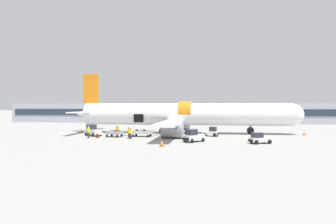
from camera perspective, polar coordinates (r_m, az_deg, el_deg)
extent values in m
plane|color=gray|center=(45.32, 3.71, -4.87)|extent=(500.00, 500.00, 0.00)
cube|color=yellow|center=(44.04, 0.85, -5.04)|extent=(23.35, 3.21, 0.01)
cube|color=#9EA3AD|center=(87.69, 5.74, -0.16)|extent=(108.55, 13.68, 5.44)
cube|color=#232D3D|center=(80.79, 5.55, -0.08)|extent=(106.38, 0.16, 1.74)
cylinder|color=white|center=(51.94, 3.29, -0.41)|extent=(35.60, 3.79, 3.79)
sphere|color=white|center=(53.54, 22.64, -0.46)|extent=(3.60, 3.60, 3.60)
cone|color=white|center=(56.23, -15.11, -0.33)|extent=(4.36, 3.49, 3.49)
cylinder|color=orange|center=(51.89, 3.28, -0.04)|extent=(2.14, 3.80, 3.80)
cube|color=orange|center=(56.02, -14.46, 4.31)|extent=(2.84, 0.28, 5.28)
cube|color=white|center=(52.02, -16.25, -0.04)|extent=(1.15, 8.56, 0.20)
cube|color=white|center=(59.94, -12.90, 0.14)|extent=(1.15, 8.56, 0.20)
cube|color=white|center=(43.96, 0.58, -2.06)|extent=(2.73, 15.29, 0.40)
cube|color=white|center=(60.27, 2.56, -1.18)|extent=(2.73, 15.29, 0.40)
cylinder|color=gray|center=(43.91, 0.82, -3.37)|extent=(3.12, 2.52, 2.52)
cylinder|color=gray|center=(60.41, 2.76, -2.12)|extent=(3.12, 2.52, 2.52)
cube|color=black|center=(51.34, -5.63, -1.18)|extent=(1.70, 0.12, 1.40)
cylinder|color=#56565B|center=(52.31, 15.43, -2.46)|extent=(0.22, 0.22, 1.78)
sphere|color=black|center=(52.37, 15.43, -3.43)|extent=(1.21, 1.21, 1.21)
cylinder|color=#56565B|center=(49.87, -1.04, -2.59)|extent=(0.22, 0.22, 1.78)
sphere|color=black|center=(49.93, -1.04, -3.61)|extent=(1.21, 1.21, 1.21)
cylinder|color=#56565B|center=(54.99, -0.20, -2.24)|extent=(0.22, 0.22, 1.78)
sphere|color=black|center=(55.05, -0.20, -3.16)|extent=(1.21, 1.21, 1.21)
cube|color=silver|center=(39.87, 5.01, -4.85)|extent=(2.93, 3.00, 0.70)
cube|color=#232833|center=(39.45, 4.48, -3.84)|extent=(1.69, 1.70, 0.77)
cube|color=black|center=(38.86, 3.40, -5.22)|extent=(0.92, 0.87, 0.35)
sphere|color=black|center=(39.67, 3.36, -5.33)|extent=(0.56, 0.56, 0.56)
sphere|color=black|center=(38.79, 4.57, -5.48)|extent=(0.56, 0.56, 0.56)
sphere|color=black|center=(41.02, 5.43, -5.12)|extent=(0.56, 0.56, 0.56)
sphere|color=black|center=(40.17, 6.64, -5.25)|extent=(0.56, 0.56, 0.56)
cube|color=silver|center=(48.97, -14.05, -3.73)|extent=(3.26, 2.94, 0.74)
cube|color=#232833|center=(49.38, -14.37, -2.79)|extent=(1.79, 1.73, 0.80)
cube|color=black|center=(50.37, -14.97, -3.77)|extent=(0.81, 1.00, 0.37)
sphere|color=black|center=(50.22, -14.05, -3.99)|extent=(0.56, 0.56, 0.56)
sphere|color=black|center=(49.61, -15.28, -4.06)|extent=(0.56, 0.56, 0.56)
sphere|color=black|center=(48.41, -12.78, -4.18)|extent=(0.56, 0.56, 0.56)
sphere|color=black|center=(47.78, -14.04, -4.25)|extent=(0.56, 0.56, 0.56)
cube|color=silver|center=(47.59, 8.10, -3.95)|extent=(2.56, 1.79, 0.58)
cube|color=#232833|center=(47.45, 8.59, -3.21)|extent=(1.27, 1.32, 0.67)
cube|color=black|center=(47.35, 9.54, -4.12)|extent=(0.38, 1.18, 0.29)
sphere|color=black|center=(46.84, 8.88, -4.34)|extent=(0.56, 0.56, 0.56)
sphere|color=black|center=(48.06, 9.19, -4.20)|extent=(0.56, 0.56, 0.56)
sphere|color=black|center=(47.19, 7.00, -4.29)|extent=(0.56, 0.56, 0.56)
sphere|color=black|center=(48.39, 7.35, -4.16)|extent=(0.56, 0.56, 0.56)
cube|color=silver|center=(39.75, 17.21, -5.04)|extent=(2.98, 2.12, 0.54)
cube|color=#232833|center=(39.45, 16.62, -4.23)|extent=(1.52, 1.40, 0.64)
cube|color=black|center=(39.06, 15.43, -5.30)|extent=(0.51, 1.05, 0.27)
sphere|color=black|center=(39.81, 15.64, -5.35)|extent=(0.56, 0.56, 0.56)
sphere|color=black|center=(38.82, 16.47, -5.52)|extent=(0.56, 0.56, 0.56)
sphere|color=black|center=(40.74, 17.92, -5.21)|extent=(0.56, 0.56, 0.56)
sphere|color=black|center=(39.78, 18.79, -5.37)|extent=(0.56, 0.56, 0.56)
cube|color=#999BA0|center=(46.70, -10.17, -4.14)|extent=(2.70, 1.88, 0.05)
cube|color=#999BA0|center=(46.11, -8.85, -3.87)|extent=(0.33, 1.43, 0.49)
cube|color=#999BA0|center=(46.07, -10.59, -3.88)|extent=(2.39, 0.51, 0.49)
cube|color=#999BA0|center=(47.28, -9.77, -3.75)|extent=(2.39, 0.51, 0.49)
cube|color=#333338|center=(45.93, -8.32, -4.47)|extent=(0.90, 0.25, 0.06)
sphere|color=black|center=(45.68, -9.65, -4.58)|extent=(0.40, 0.40, 0.40)
sphere|color=black|center=(46.95, -8.81, -4.43)|extent=(0.40, 0.40, 0.40)
sphere|color=black|center=(46.52, -11.54, -4.49)|extent=(0.40, 0.40, 0.40)
sphere|color=black|center=(47.77, -10.66, -4.34)|extent=(0.40, 0.40, 0.40)
cube|color=olive|center=(46.72, -10.78, -3.87)|extent=(0.54, 0.35, 0.40)
cube|color=#4C1E1E|center=(46.68, -9.46, -3.82)|extent=(0.48, 0.33, 0.47)
cube|color=black|center=(46.78, -10.01, -3.77)|extent=(0.42, 0.31, 0.54)
cube|color=#1E2347|center=(46.30, -9.29, -3.96)|extent=(0.40, 0.27, 0.31)
cube|color=#B7BABF|center=(46.64, -4.99, -4.08)|extent=(3.38, 1.80, 0.05)
cube|color=#B7BABF|center=(46.22, -3.04, -3.82)|extent=(0.12, 1.68, 0.43)
cube|color=#B7BABF|center=(45.84, -5.25, -3.87)|extent=(3.25, 0.18, 0.43)
cube|color=#B7BABF|center=(47.40, -4.74, -3.70)|extent=(3.25, 0.18, 0.43)
cube|color=#333338|center=(46.16, -2.45, -4.39)|extent=(0.90, 0.11, 0.06)
sphere|color=black|center=(45.57, -3.85, -4.58)|extent=(0.40, 0.40, 0.40)
sphere|color=black|center=(47.20, -3.36, -4.38)|extent=(0.40, 0.40, 0.40)
sphere|color=black|center=(46.17, -6.66, -4.51)|extent=(0.40, 0.40, 0.40)
sphere|color=black|center=(47.78, -6.08, -4.32)|extent=(0.40, 0.40, 0.40)
cube|color=#1E2347|center=(46.89, -5.95, -3.66)|extent=(0.37, 0.32, 0.58)
cube|color=black|center=(46.51, -5.05, -3.80)|extent=(0.37, 0.25, 0.42)
cube|color=olive|center=(46.59, -5.55, -3.79)|extent=(0.39, 0.28, 0.42)
cube|color=black|center=(46.21, -4.52, -3.73)|extent=(0.50, 0.31, 0.59)
cylinder|color=black|center=(49.32, -9.61, -3.91)|extent=(0.42, 0.42, 0.82)
cylinder|color=orange|center=(49.26, -9.61, -3.06)|extent=(0.54, 0.54, 0.65)
sphere|color=beige|center=(49.23, -9.62, -2.55)|extent=(0.23, 0.23, 0.23)
cylinder|color=orange|center=(49.17, -9.86, -3.15)|extent=(0.17, 0.17, 0.59)
cylinder|color=orange|center=(49.35, -9.37, -3.13)|extent=(0.17, 0.17, 0.59)
cylinder|color=#2D2D33|center=(45.97, -14.89, -4.29)|extent=(0.41, 0.41, 0.84)
cylinder|color=#CCE523|center=(45.90, -14.90, -3.36)|extent=(0.52, 0.52, 0.66)
sphere|color=beige|center=(45.87, -14.90, -2.80)|extent=(0.23, 0.23, 0.23)
cylinder|color=#CCE523|center=(45.68, -14.89, -3.47)|extent=(0.17, 0.17, 0.61)
cylinder|color=#CCE523|center=(46.14, -14.90, -3.42)|extent=(0.17, 0.17, 0.61)
cylinder|color=#1E2338|center=(43.41, -7.13, -4.62)|extent=(0.36, 0.36, 0.79)
cylinder|color=#B7E019|center=(43.35, -7.14, -3.70)|extent=(0.46, 0.46, 0.62)
sphere|color=brown|center=(43.32, -7.14, -3.14)|extent=(0.22, 0.22, 0.22)
cylinder|color=#B7E019|center=(43.17, -7.30, -3.81)|extent=(0.15, 0.15, 0.57)
cylinder|color=#B7E019|center=(43.54, -6.98, -3.76)|extent=(0.15, 0.15, 0.57)
cylinder|color=#2D2D33|center=(44.61, -7.47, -4.48)|extent=(0.35, 0.35, 0.77)
cylinder|color=orange|center=(44.54, -7.48, -3.59)|extent=(0.45, 0.45, 0.61)
sphere|color=brown|center=(44.51, -7.48, -3.07)|extent=(0.21, 0.21, 0.21)
cylinder|color=orange|center=(44.37, -7.62, -3.70)|extent=(0.14, 0.14, 0.56)
cylinder|color=orange|center=(44.73, -7.33, -3.66)|extent=(0.14, 0.14, 0.56)
cube|color=#4C1E1E|center=(45.81, -13.32, -4.54)|extent=(0.55, 0.39, 0.46)
cube|color=black|center=(45.78, -13.32, -4.18)|extent=(0.31, 0.14, 0.12)
cube|color=black|center=(53.94, 24.53, -3.99)|extent=(0.58, 0.58, 0.03)
cone|color=orange|center=(53.92, 24.53, -3.69)|extent=(0.43, 0.43, 0.59)
cylinder|color=white|center=(53.92, 24.53, -3.66)|extent=(0.25, 0.25, 0.07)
cube|color=black|center=(35.58, -1.20, -6.51)|extent=(0.60, 0.60, 0.03)
cone|color=orange|center=(35.53, -1.20, -5.94)|extent=(0.45, 0.45, 0.75)
cylinder|color=white|center=(35.53, -1.20, -5.88)|extent=(0.26, 0.26, 0.09)
cube|color=black|center=(43.86, 3.68, -5.05)|extent=(0.62, 0.62, 0.03)
cone|color=orange|center=(43.82, 3.68, -4.57)|extent=(0.46, 0.46, 0.78)
cylinder|color=white|center=(43.82, 3.68, -4.52)|extent=(0.27, 0.27, 0.09)
cube|color=black|center=(55.50, -16.17, -3.78)|extent=(0.51, 0.51, 0.03)
cone|color=orange|center=(55.47, -16.17, -3.41)|extent=(0.38, 0.38, 0.76)
cylinder|color=white|center=(55.46, -16.17, -3.37)|extent=(0.22, 0.22, 0.09)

